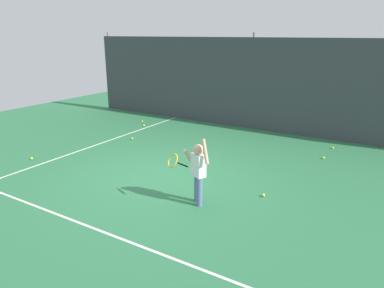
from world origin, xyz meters
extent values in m
plane|color=#2D7247|center=(0.00, 0.00, 0.00)|extent=(20.00, 20.00, 0.00)
cube|color=white|center=(0.00, -2.40, 0.00)|extent=(9.00, 0.05, 0.00)
cube|color=white|center=(-3.08, 1.00, 0.00)|extent=(0.05, 9.00, 0.00)
cube|color=#383D42|center=(0.00, 5.24, 1.52)|extent=(13.23, 0.08, 3.04)
cylinder|color=slate|center=(-6.47, 5.30, 1.59)|extent=(0.09, 0.09, 3.19)
cylinder|color=slate|center=(0.00, 5.30, 1.59)|extent=(0.09, 0.09, 3.19)
cylinder|color=slate|center=(1.36, -0.60, 0.29)|extent=(0.11, 0.11, 0.58)
cylinder|color=slate|center=(1.49, -0.73, 0.29)|extent=(0.11, 0.11, 0.58)
cube|color=white|center=(1.42, -0.67, 0.80)|extent=(0.34, 0.29, 0.44)
sphere|color=tan|center=(1.42, -0.67, 1.10)|extent=(0.20, 0.20, 0.20)
cylinder|color=tan|center=(1.61, -0.74, 1.12)|extent=(0.22, 0.15, 0.46)
cylinder|color=tan|center=(1.22, -0.64, 0.87)|extent=(0.19, 0.29, 0.43)
cylinder|color=black|center=(1.10, -0.71, 0.75)|extent=(0.13, 0.23, 0.15)
torus|color=yellow|center=(1.01, -0.91, 0.88)|extent=(0.33, 0.27, 0.26)
sphere|color=#CCE033|center=(-3.70, 3.93, 0.03)|extent=(0.07, 0.07, 0.07)
sphere|color=#CCE033|center=(0.27, 1.27, 0.03)|extent=(0.07, 0.07, 0.07)
sphere|color=#CCE033|center=(-3.28, 3.51, 0.03)|extent=(0.07, 0.07, 0.07)
sphere|color=#CCE033|center=(2.40, 0.28, 0.03)|extent=(0.07, 0.07, 0.07)
sphere|color=#CCE033|center=(2.93, 3.27, 0.03)|extent=(0.07, 0.07, 0.07)
sphere|color=#CCE033|center=(2.97, 4.30, 0.03)|extent=(0.07, 0.07, 0.07)
sphere|color=#CCE033|center=(-3.57, -0.78, 0.03)|extent=(0.07, 0.07, 0.07)
sphere|color=#CCE033|center=(-2.55, 2.02, 0.03)|extent=(0.07, 0.07, 0.07)
camera|label=1|loc=(4.62, -6.10, 3.18)|focal=33.46mm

